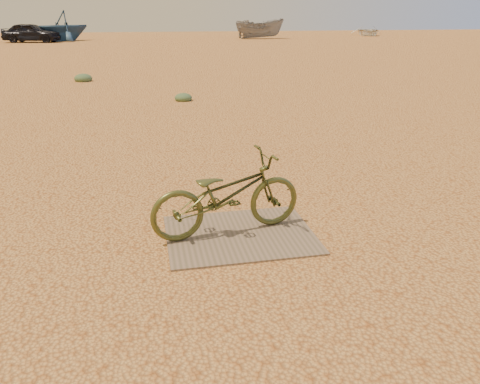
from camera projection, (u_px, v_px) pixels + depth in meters
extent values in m
plane|color=tan|center=(190.00, 219.00, 5.62)|extent=(120.00, 120.00, 0.00)
cube|color=#796250|center=(240.00, 234.00, 5.20)|extent=(1.62, 1.28, 0.02)
imported|color=#4A5125|center=(227.00, 194.00, 5.08)|extent=(1.79, 0.89, 0.90)
imported|color=black|center=(31.00, 33.00, 38.80)|extent=(4.86, 2.81, 1.56)
imported|color=navy|center=(62.00, 26.00, 40.64)|extent=(6.36, 6.22, 2.54)
imported|color=gray|center=(260.00, 29.00, 44.42)|extent=(4.70, 1.83, 1.81)
imported|color=silver|center=(368.00, 31.00, 50.72)|extent=(4.50, 5.36, 0.95)
ellipsoid|color=#51714B|center=(183.00, 101.00, 13.20)|extent=(0.49, 0.49, 0.27)
ellipsoid|color=#51714B|center=(84.00, 81.00, 16.93)|extent=(0.63, 0.63, 0.35)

